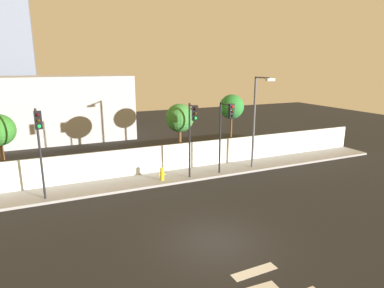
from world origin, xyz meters
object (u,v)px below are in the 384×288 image
object	(u,v)px
traffic_light_right	(226,123)
street_lamp_curbside	(256,115)
roadside_tree_midleft	(180,118)
fire_hydrant	(162,173)
roadside_tree_midright	(232,107)
traffic_light_left	(39,136)
traffic_light_center	(192,126)

from	to	relation	value
traffic_light_right	street_lamp_curbside	xyz separation A→B (m)	(2.71, 0.59, 0.27)
traffic_light_right	roadside_tree_midleft	bearing A→B (deg)	111.71
street_lamp_curbside	fire_hydrant	bearing A→B (deg)	178.49
traffic_light_right	roadside_tree_midright	bearing A→B (deg)	55.18
fire_hydrant	roadside_tree_midleft	bearing A→B (deg)	51.98
traffic_light_right	street_lamp_curbside	world-z (taller)	street_lamp_curbside
traffic_light_left	roadside_tree_midleft	size ratio (longest dim) A/B	1.09
traffic_light_center	traffic_light_left	bearing A→B (deg)	179.74
traffic_light_left	traffic_light_center	distance (m)	8.51
traffic_light_left	traffic_light_right	size ratio (longest dim) A/B	1.03
traffic_light_right	roadside_tree_midright	xyz separation A→B (m)	(2.78, 4.00, 0.43)
roadside_tree_midleft	street_lamp_curbside	bearing A→B (deg)	-38.41
traffic_light_left	fire_hydrant	world-z (taller)	traffic_light_left
street_lamp_curbside	roadside_tree_midleft	bearing A→B (deg)	141.59
traffic_light_center	traffic_light_right	world-z (taller)	traffic_light_center
street_lamp_curbside	roadside_tree_midleft	size ratio (longest dim) A/B	1.40
traffic_light_center	street_lamp_curbside	distance (m)	5.13
traffic_light_center	fire_hydrant	xyz separation A→B (m)	(-1.75, 0.79, -3.06)
traffic_light_right	fire_hydrant	xyz separation A→B (m)	(-4.12, 0.77, -3.04)
traffic_light_center	roadside_tree_midright	xyz separation A→B (m)	(5.16, 4.02, 0.40)
traffic_light_right	roadside_tree_midleft	size ratio (longest dim) A/B	1.06
traffic_light_left	roadside_tree_midright	distance (m)	14.24
traffic_light_right	fire_hydrant	bearing A→B (deg)	169.43
fire_hydrant	roadside_tree_midright	bearing A→B (deg)	25.09
traffic_light_left	traffic_light_right	xyz separation A→B (m)	(10.88, -0.02, -0.11)
roadside_tree_midleft	roadside_tree_midright	size ratio (longest dim) A/B	0.90
street_lamp_curbside	roadside_tree_midright	bearing A→B (deg)	88.80
traffic_light_center	street_lamp_curbside	bearing A→B (deg)	6.81
traffic_light_left	roadside_tree_midleft	distance (m)	10.11
street_lamp_curbside	traffic_light_right	bearing A→B (deg)	-167.76
fire_hydrant	roadside_tree_midleft	xyz separation A→B (m)	(2.53, 3.23, 2.87)
fire_hydrant	roadside_tree_midright	distance (m)	8.37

